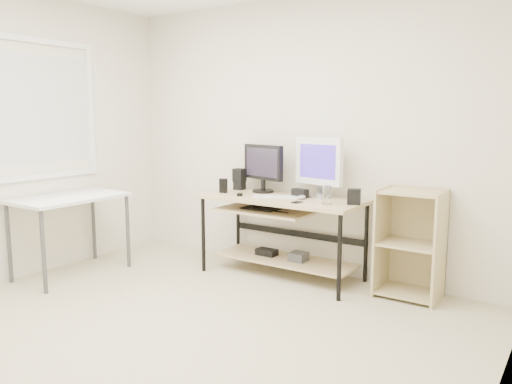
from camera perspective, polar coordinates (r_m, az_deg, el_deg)
The scene contains 16 objects.
room at distance 3.35m, azimuth -13.40°, elevation 5.50°, with size 4.01×4.01×2.62m.
desk at distance 4.64m, azimuth 2.75°, elevation -3.16°, with size 1.50×0.65×0.75m.
side_table at distance 4.96m, azimuth -20.54°, elevation -1.37°, with size 0.60×1.00×0.75m.
shelf_unit at distance 4.34m, azimuth 17.36°, elevation -5.55°, with size 0.50×0.40×0.90m.
black_monitor at distance 4.85m, azimuth 0.82°, elevation 3.08°, with size 0.50×0.21×0.46m.
white_imac at distance 4.57m, azimuth 7.17°, elevation 3.31°, with size 0.51×0.16×0.55m.
keyboard at distance 4.58m, azimuth 2.33°, elevation -0.53°, with size 0.42×0.12×0.01m, color white.
mouse at distance 4.49m, azimuth 5.23°, elevation -0.60°, with size 0.07×0.11×0.04m, color #ACACB1.
center_speaker at distance 4.59m, azimuth 5.05°, elevation -0.12°, with size 0.16×0.07×0.08m, color black.
speaker_left at distance 5.05m, azimuth -1.91°, elevation 1.54°, with size 0.11×0.11×0.21m.
speaker_right at distance 4.30m, azimuth 11.14°, elevation -0.53°, with size 0.11×0.11×0.13m, color black.
audio_controller at distance 4.85m, azimuth -3.76°, elevation 0.73°, with size 0.07×0.04×0.14m, color black.
volume_puck at distance 4.65m, azimuth -1.87°, elevation -0.31°, with size 0.06×0.06×0.02m, color black.
smartphone at distance 4.31m, azimuth 4.73°, elevation -1.17°, with size 0.06×0.11×0.01m, color black.
coaster at distance 4.27m, azimuth 8.06°, elevation -1.34°, with size 0.10×0.10×0.01m, color #916441.
drinking_glass at distance 4.25m, azimuth 8.08°, elevation -0.31°, with size 0.07×0.07×0.15m, color white.
Camera 1 is at (2.32, -2.23, 1.49)m, focal length 35.00 mm.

